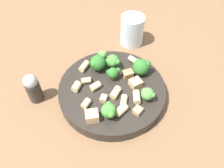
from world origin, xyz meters
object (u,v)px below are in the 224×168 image
(rigatoni_8, at_px, (115,93))
(broccoli_floret_4, at_px, (113,61))
(broccoli_floret_3, at_px, (147,94))
(rigatoni_4, at_px, (137,97))
(rigatoni_3, at_px, (124,101))
(chicken_chunk_2, at_px, (128,74))
(pepper_shaker, at_px, (33,88))
(broccoli_floret_0, at_px, (109,111))
(rigatoni_1, at_px, (86,103))
(rigatoni_2, at_px, (84,66))
(rigatoni_5, at_px, (86,80))
(chicken_chunk_0, at_px, (138,111))
(rigatoni_0, at_px, (121,110))
(chicken_chunk_1, at_px, (93,116))
(broccoli_floret_1, at_px, (141,67))
(broccoli_floret_2, at_px, (102,55))
(broccoli_floret_5, at_px, (97,62))
(rigatoni_9, at_px, (134,60))
(rigatoni_6, at_px, (76,87))
(chicken_chunk_3, at_px, (136,83))
(broccoli_floret_6, at_px, (113,73))
(pasta_bowl, at_px, (112,90))
(chicken_chunk_4, at_px, (102,98))
(drinking_glass, at_px, (132,32))
(rigatoni_7, at_px, (95,86))

(rigatoni_8, bearing_deg, broccoli_floret_4, -60.96)
(broccoli_floret_3, xyz_separation_m, rigatoni_4, (0.02, 0.01, -0.01))
(rigatoni_3, distance_m, chicken_chunk_2, 0.08)
(rigatoni_8, distance_m, pepper_shaker, 0.19)
(broccoli_floret_0, relative_size, rigatoni_1, 1.70)
(rigatoni_2, bearing_deg, rigatoni_8, 157.92)
(rigatoni_2, relative_size, rigatoni_5, 1.36)
(chicken_chunk_2, bearing_deg, chicken_chunk_0, 123.84)
(chicken_chunk_0, bearing_deg, rigatoni_4, -65.01)
(broccoli_floret_3, distance_m, rigatoni_3, 0.05)
(rigatoni_0, distance_m, chicken_chunk_1, 0.06)
(broccoli_floret_1, bearing_deg, rigatoni_3, 88.85)
(broccoli_floret_2, bearing_deg, broccoli_floret_4, 165.67)
(broccoli_floret_5, distance_m, rigatoni_9, 0.10)
(rigatoni_6, bearing_deg, chicken_chunk_3, -149.92)
(chicken_chunk_1, bearing_deg, rigatoni_2, -53.38)
(broccoli_floret_0, bearing_deg, broccoli_floret_4, -68.01)
(rigatoni_6, bearing_deg, broccoli_floret_6, -132.95)
(rigatoni_3, height_order, rigatoni_6, rigatoni_6)
(pasta_bowl, distance_m, chicken_chunk_4, 0.05)
(broccoli_floret_4, xyz_separation_m, chicken_chunk_3, (-0.07, 0.03, -0.01))
(broccoli_floret_1, height_order, chicken_chunk_2, broccoli_floret_1)
(rigatoni_2, distance_m, rigatoni_6, 0.07)
(rigatoni_3, xyz_separation_m, chicken_chunk_3, (-0.00, -0.06, 0.00))
(broccoli_floret_6, xyz_separation_m, rigatoni_0, (-0.06, 0.08, -0.01))
(rigatoni_5, bearing_deg, broccoli_floret_2, -91.86)
(broccoli_floret_0, xyz_separation_m, chicken_chunk_3, (-0.02, -0.10, -0.01))
(broccoli_floret_0, height_order, chicken_chunk_0, broccoli_floret_0)
(rigatoni_5, bearing_deg, broccoli_floret_4, -116.22)
(rigatoni_0, bearing_deg, rigatoni_1, 12.35)
(rigatoni_1, height_order, rigatoni_4, same)
(broccoli_floret_5, height_order, chicken_chunk_0, broccoli_floret_5)
(rigatoni_3, height_order, chicken_chunk_1, chicken_chunk_1)
(rigatoni_1, height_order, chicken_chunk_3, same)
(rigatoni_1, bearing_deg, pepper_shaker, 6.76)
(rigatoni_4, bearing_deg, broccoli_floret_0, 61.28)
(rigatoni_3, bearing_deg, rigatoni_9, -77.82)
(rigatoni_0, bearing_deg, broccoli_floret_2, -49.18)
(broccoli_floret_2, bearing_deg, broccoli_floret_1, -178.93)
(rigatoni_2, bearing_deg, rigatoni_0, 149.45)
(rigatoni_2, distance_m, drinking_glass, 0.19)
(rigatoni_1, xyz_separation_m, chicken_chunk_0, (-0.11, -0.03, -0.00))
(rigatoni_7, relative_size, rigatoni_8, 0.82)
(rigatoni_0, bearing_deg, rigatoni_5, -21.16)
(broccoli_floret_6, relative_size, rigatoni_1, 1.57)
(broccoli_floret_5, xyz_separation_m, chicken_chunk_4, (-0.05, 0.08, -0.02))
(rigatoni_4, xyz_separation_m, rigatoni_5, (0.13, 0.00, -0.00))
(broccoli_floret_2, bearing_deg, chicken_chunk_4, 116.29)
(pasta_bowl, relative_size, broccoli_floret_1, 6.01)
(broccoli_floret_3, bearing_deg, broccoli_floret_2, -25.30)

